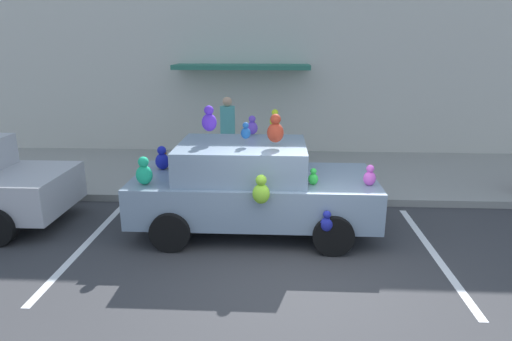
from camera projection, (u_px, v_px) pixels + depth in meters
ground_plane at (300, 282)px, 6.08m from camera, size 60.00×60.00×0.00m
sidewalk at (291, 173)px, 10.85m from camera, size 24.00×4.00×0.15m
storefront_building at (291, 42)px, 12.03m from camera, size 24.00×1.25×6.40m
parking_stripe_front at (433, 253)px, 6.93m from camera, size 0.12×3.60×0.01m
parking_stripe_rear at (86, 245)px, 7.21m from camera, size 0.12×3.60×0.01m
plush_covered_car at (250, 186)px, 7.61m from camera, size 4.11×2.15×2.18m
teddy_bear_on_sidewalk at (232, 169)px, 9.64m from camera, size 0.41×0.34×0.78m
pedestrian_walking_past at (228, 138)px, 10.40m from camera, size 0.35×0.35×1.82m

